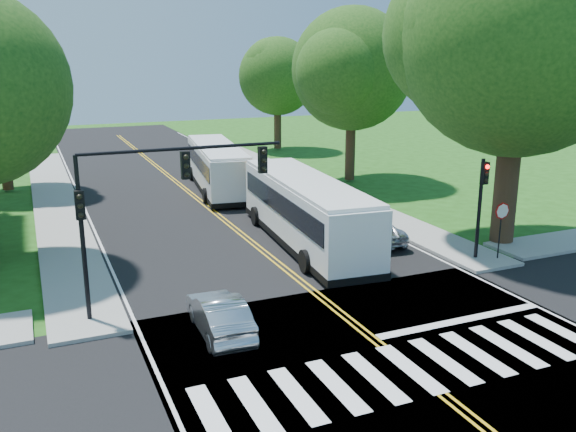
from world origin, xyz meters
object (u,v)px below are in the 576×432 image
bus_lead (305,210)px  suv (372,230)px  dark_sedan (343,213)px  bus_follow (217,166)px  signal_nw (152,191)px  signal_ne (481,195)px  hatchback (219,315)px

bus_lead → suv: size_ratio=2.87×
dark_sedan → bus_follow: bearing=-89.6°
bus_lead → bus_follow: bus_lead is taller
signal_nw → suv: 12.59m
bus_lead → dark_sedan: 4.45m
signal_nw → dark_sedan: (11.56, 7.80, -3.81)m
bus_follow → dark_sedan: 11.43m
signal_ne → hatchback: bearing=-168.6°
hatchback → suv: hatchback is taller
bus_lead → hatchback: bus_lead is taller
suv → dark_sedan: bearing=-89.0°
bus_follow → dark_sedan: bus_follow is taller
signal_ne → dark_sedan: (-2.49, 7.79, -2.39)m
signal_ne → dark_sedan: signal_ne is taller
signal_nw → signal_ne: 14.13m
bus_follow → hatchback: size_ratio=3.01×
bus_lead → suv: bus_lead is taller
bus_follow → suv: bus_follow is taller
suv → signal_ne: bearing=129.8°
signal_nw → dark_sedan: bearing=34.0°
bus_follow → hatchback: (-6.33, -21.07, -0.95)m
bus_follow → dark_sedan: (3.76, -10.74, -1.04)m
signal_ne → bus_follow: bearing=108.7°
signal_ne → bus_lead: bearing=138.8°
signal_nw → hatchback: (1.47, -2.52, -3.71)m
signal_nw → signal_ne: signal_nw is taller
signal_ne → suv: bearing=123.6°
bus_follow → signal_nw: bearing=75.2°
signal_nw → dark_sedan: signal_nw is taller
bus_follow → suv: 14.73m
signal_ne → bus_follow: (-6.26, 18.54, -1.35)m
signal_nw → signal_ne: size_ratio=1.62×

